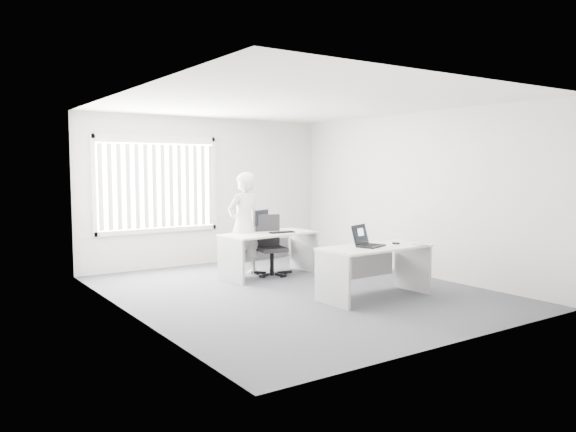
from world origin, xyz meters
TOP-DOWN VIEW (x-y plane):
  - ground at (0.00, 0.00)m, footprint 6.00×6.00m
  - wall_back at (0.00, 3.00)m, footprint 5.00×0.02m
  - wall_front at (0.00, -3.00)m, footprint 5.00×0.02m
  - wall_left at (-2.50, 0.00)m, footprint 0.02×6.00m
  - wall_right at (2.50, 0.00)m, footprint 0.02×6.00m
  - ceiling at (0.00, 0.00)m, footprint 5.00×6.00m
  - window at (-1.00, 2.96)m, footprint 2.32×0.06m
  - blinds at (-1.00, 2.90)m, footprint 2.20×0.10m
  - desk_near at (0.69, -0.97)m, footprint 1.65×0.81m
  - desk_far at (0.30, 1.23)m, footprint 1.71×0.95m
  - office_chair at (0.38, 1.30)m, footprint 0.70×0.70m
  - person at (-0.02, 1.52)m, footprint 0.70×0.52m
  - laptop at (0.61, -0.98)m, footprint 0.49×0.47m
  - paper_sheet at (1.08, -1.00)m, footprint 0.31×0.23m
  - mouse at (1.09, -0.99)m, footprint 0.07×0.10m
  - booklet at (1.31, -1.26)m, footprint 0.23×0.27m
  - keyboard at (0.48, 1.09)m, footprint 0.45×0.18m
  - monitor at (0.35, 1.53)m, footprint 0.39×0.25m

SIDE VIEW (x-z plane):
  - ground at x=0.00m, z-range 0.00..0.00m
  - office_chair at x=0.38m, z-range -0.20..0.84m
  - desk_near at x=0.69m, z-range 0.16..0.91m
  - desk_far at x=0.30m, z-range 0.16..0.91m
  - paper_sheet at x=1.08m, z-range 0.74..0.74m
  - booklet at x=1.31m, z-range 0.74..0.75m
  - keyboard at x=0.48m, z-range 0.75..0.77m
  - mouse at x=1.09m, z-range 0.74..0.78m
  - person at x=-0.02m, z-range 0.00..1.78m
  - laptop at x=0.61m, z-range 0.74..1.05m
  - monitor at x=0.35m, z-range 0.75..1.12m
  - wall_back at x=0.00m, z-range 0.00..2.80m
  - wall_front at x=0.00m, z-range 0.00..2.80m
  - wall_left at x=-2.50m, z-range 0.00..2.80m
  - wall_right at x=2.50m, z-range 0.00..2.80m
  - blinds at x=-1.00m, z-range 0.77..2.27m
  - window at x=-1.00m, z-range 0.67..2.43m
  - ceiling at x=0.00m, z-range 2.79..2.81m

